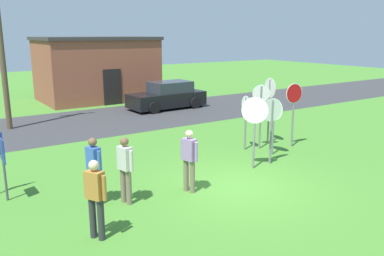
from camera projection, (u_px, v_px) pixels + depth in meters
ground_plane at (235, 187)px, 10.94m from camera, size 80.00×80.00×0.00m
street_asphalt at (99, 121)px, 19.24m from camera, size 60.00×6.40×0.01m
building_background at (97, 68)px, 25.21m from camera, size 6.98×5.05×3.93m
parked_car_on_street at (167, 96)px, 22.36m from camera, size 4.36×2.13×1.51m
stop_sign_nearest at (255, 120)px, 12.19m from camera, size 0.62×0.59×2.25m
stop_sign_low_front at (270, 99)px, 14.89m from camera, size 0.17×0.73×2.52m
stop_sign_leaning_left at (294, 104)px, 14.57m from camera, size 0.73×0.13×2.37m
stop_sign_tallest at (272, 119)px, 12.63m from camera, size 0.75×0.08×2.15m
stop_sign_center_cluster at (274, 117)px, 13.62m from camera, size 0.09×0.76×1.99m
stop_sign_leaning_right at (246, 114)px, 14.23m from camera, size 0.17×0.64×1.97m
stop_sign_rear_left at (261, 106)px, 14.29m from camera, size 0.52×0.38×2.35m
person_in_blue at (95, 195)px, 8.00m from camera, size 0.36×0.51×1.69m
person_on_left at (189, 157)px, 10.44m from camera, size 0.31×0.55×1.69m
person_with_sunhat at (125, 167)px, 9.72m from camera, size 0.30×0.56×1.69m
person_in_teal at (94, 167)px, 9.69m from camera, size 0.29×0.56×1.69m
info_panel_middle at (3, 158)px, 9.84m from camera, size 0.06×0.60×1.62m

